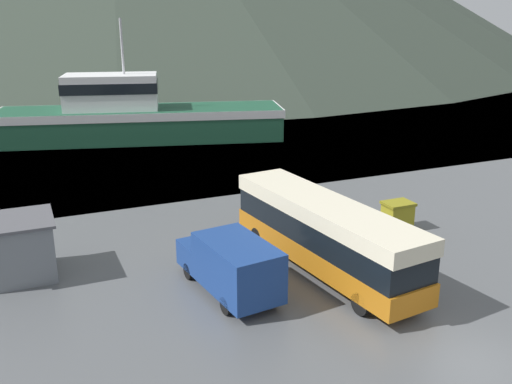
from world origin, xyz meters
The scene contains 7 objects.
ground_plane centered at (0.00, 0.00, 0.00)m, with size 400.00×400.00×0.00m, color #515456.
water_surface centered at (0.00, 139.45, 0.00)m, with size 240.00×240.00×0.00m, color #475B6B.
tour_bus centered at (-1.06, 7.96, 1.79)m, with size 3.72×11.17×3.16m.
delivery_van centered at (-5.50, 7.58, 1.25)m, with size 2.85×5.78×2.36m.
fishing_boat centered at (-3.00, 37.38, 2.14)m, with size 25.02×11.71×10.26m.
storage_bin centered at (4.95, 10.74, 0.75)m, with size 1.51×1.18×1.46m.
dock_kiosk centered at (-13.21, 12.54, 1.32)m, with size 2.94×3.05×2.61m.
Camera 1 is at (-12.78, -11.90, 10.96)m, focal length 40.00 mm.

